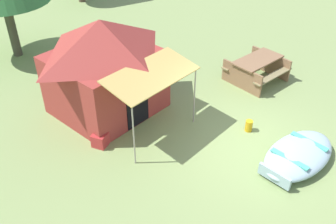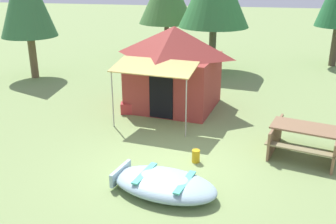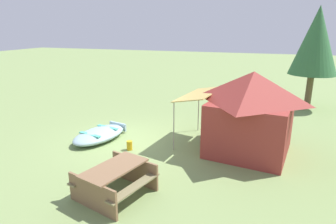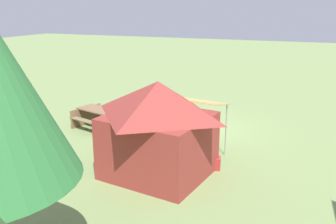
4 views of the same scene
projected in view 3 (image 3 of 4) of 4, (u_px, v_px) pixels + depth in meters
name	position (u px, v px, depth m)	size (l,w,h in m)	color
ground_plane	(132.00, 142.00, 10.52)	(80.00, 80.00, 0.00)	#799154
beached_rowboat	(99.00, 134.00, 10.69)	(2.49, 1.71, 0.39)	#94B3BD
canvas_cabin_tent	(251.00, 111.00, 9.39)	(3.21, 3.99, 2.69)	maroon
picnic_table	(115.00, 178.00, 7.07)	(2.00, 1.91, 0.77)	brown
cooler_box	(226.00, 130.00, 11.21)	(0.49, 0.35, 0.35)	#AE2D2E
fuel_can	(130.00, 145.00, 9.80)	(0.19, 0.19, 0.32)	gold
pine_tree_back_left	(316.00, 41.00, 13.96)	(2.26, 2.26, 5.04)	brown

